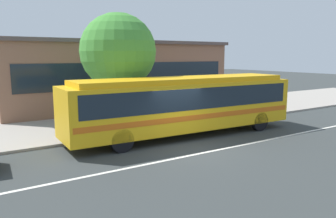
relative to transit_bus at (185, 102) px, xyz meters
The scene contains 9 objects.
ground_plane 2.96m from the transit_bus, 121.62° to the right, with size 120.00×120.00×0.00m, color #343838.
sidewalk_slab 5.74m from the transit_bus, 103.39° to the left, with size 60.00×8.00×0.12m, color #9F968B.
lane_stripe_center 3.56m from the transit_bus, 113.94° to the right, with size 56.00×0.16×0.01m, color silver.
transit_bus is the anchor object (origin of this frame).
pedestrian_waiting_near_sign 3.10m from the transit_bus, 122.03° to the left, with size 0.41×0.41×1.68m.
pedestrian_walking_along_curb 3.93m from the transit_bus, 62.66° to the left, with size 0.47×0.47×1.60m.
bus_stop_sign 3.99m from the transit_bus, 30.55° to the left, with size 0.09×0.44×2.36m.
street_tree_near_stop 4.68m from the transit_bus, 118.66° to the left, with size 4.08×4.08×6.10m.
station_building 11.30m from the transit_bus, 84.82° to the left, with size 17.20×7.96×5.01m.
Camera 1 is at (-8.34, -11.14, 3.98)m, focal length 35.79 mm.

